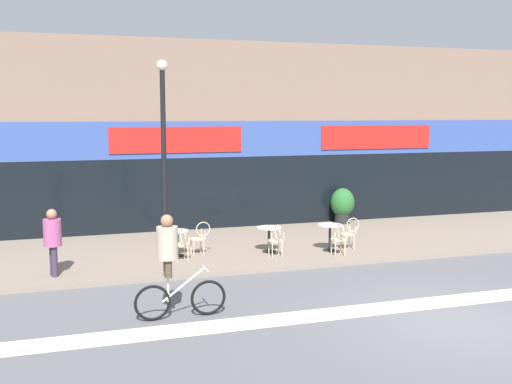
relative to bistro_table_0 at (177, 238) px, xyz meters
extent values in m
plane|color=#5B5B60|center=(4.28, -6.46, -0.62)|extent=(120.00, 120.00, 0.00)
cube|color=gray|center=(4.28, 0.79, -0.56)|extent=(40.00, 5.50, 0.12)
cube|color=#7F6656|center=(4.28, 5.54, 2.56)|extent=(40.00, 4.00, 6.36)
cube|color=black|center=(4.28, 3.57, 0.70)|extent=(38.80, 0.10, 2.40)
cube|color=#334C93|center=(4.28, 3.59, 2.50)|extent=(39.20, 0.14, 1.20)
cube|color=red|center=(0.65, 3.52, 2.50)|extent=(4.34, 0.08, 0.84)
cube|color=red|center=(7.92, 3.52, 2.50)|extent=(4.34, 0.08, 0.84)
cube|color=silver|center=(4.28, -5.30, -0.61)|extent=(36.00, 0.70, 0.01)
cylinder|color=black|center=(0.00, 0.00, -0.49)|extent=(0.34, 0.34, 0.02)
cylinder|color=black|center=(0.00, 0.00, -0.16)|extent=(0.07, 0.07, 0.68)
cylinder|color=silver|center=(0.00, 0.00, 0.20)|extent=(0.63, 0.63, 0.02)
cylinder|color=black|center=(2.53, -0.30, -0.49)|extent=(0.38, 0.38, 0.02)
cylinder|color=black|center=(2.53, -0.30, -0.16)|extent=(0.07, 0.07, 0.68)
cylinder|color=silver|center=(2.53, -0.30, 0.19)|extent=(0.70, 0.70, 0.02)
cylinder|color=black|center=(4.23, -0.66, -0.49)|extent=(0.38, 0.38, 0.02)
cylinder|color=black|center=(4.23, -0.66, -0.14)|extent=(0.07, 0.07, 0.72)
cylinder|color=silver|center=(4.23, -0.66, 0.23)|extent=(0.70, 0.70, 0.02)
cylinder|color=beige|center=(0.00, -0.55, -0.06)|extent=(0.45, 0.45, 0.03)
cylinder|color=beige|center=(-0.16, -0.43, -0.29)|extent=(0.03, 0.03, 0.42)
cylinder|color=beige|center=(0.12, -0.39, -0.29)|extent=(0.03, 0.03, 0.42)
cylinder|color=beige|center=(-0.12, -0.71, -0.29)|extent=(0.03, 0.03, 0.42)
cylinder|color=beige|center=(0.16, -0.67, -0.29)|extent=(0.03, 0.03, 0.42)
torus|color=beige|center=(0.02, -0.72, 0.20)|extent=(0.09, 0.41, 0.41)
cylinder|color=beige|center=(-0.14, -0.74, 0.06)|extent=(0.03, 0.03, 0.23)
cylinder|color=beige|center=(0.19, -0.69, 0.06)|extent=(0.03, 0.03, 0.23)
cylinder|color=beige|center=(0.55, 0.00, -0.06)|extent=(0.42, 0.42, 0.03)
cylinder|color=beige|center=(0.42, -0.15, -0.29)|extent=(0.03, 0.03, 0.42)
cylinder|color=beige|center=(0.40, 0.13, -0.29)|extent=(0.03, 0.03, 0.42)
cylinder|color=beige|center=(0.70, -0.13, -0.29)|extent=(0.03, 0.03, 0.42)
cylinder|color=beige|center=(0.68, 0.15, -0.29)|extent=(0.03, 0.03, 0.42)
torus|color=beige|center=(0.72, 0.01, 0.20)|extent=(0.41, 0.05, 0.41)
cylinder|color=beige|center=(0.73, -0.16, 0.06)|extent=(0.03, 0.03, 0.23)
cylinder|color=beige|center=(0.71, 0.18, 0.06)|extent=(0.03, 0.03, 0.23)
cylinder|color=beige|center=(2.53, -0.85, -0.06)|extent=(0.40, 0.40, 0.03)
cylinder|color=beige|center=(2.39, -0.71, -0.29)|extent=(0.03, 0.03, 0.42)
cylinder|color=beige|center=(2.67, -0.70, -0.29)|extent=(0.03, 0.03, 0.42)
cylinder|color=beige|center=(2.39, -0.99, -0.29)|extent=(0.03, 0.03, 0.42)
cylinder|color=beige|center=(2.67, -0.98, -0.29)|extent=(0.03, 0.03, 0.42)
torus|color=beige|center=(2.53, -1.02, 0.20)|extent=(0.03, 0.41, 0.41)
cylinder|color=beige|center=(2.36, -1.02, 0.06)|extent=(0.03, 0.03, 0.23)
cylinder|color=beige|center=(2.71, -1.01, 0.06)|extent=(0.03, 0.03, 0.23)
cylinder|color=beige|center=(4.23, -1.21, -0.06)|extent=(0.41, 0.41, 0.03)
cylinder|color=beige|center=(4.09, -1.06, -0.29)|extent=(0.03, 0.03, 0.42)
cylinder|color=beige|center=(4.37, -1.07, -0.29)|extent=(0.03, 0.03, 0.42)
cylinder|color=beige|center=(4.08, -1.34, -0.29)|extent=(0.03, 0.03, 0.42)
cylinder|color=beige|center=(4.36, -1.35, -0.29)|extent=(0.03, 0.03, 0.42)
torus|color=beige|center=(4.22, -1.38, 0.20)|extent=(0.04, 0.41, 0.41)
cylinder|color=beige|center=(4.05, -1.37, 0.06)|extent=(0.03, 0.03, 0.23)
cylinder|color=beige|center=(4.39, -1.38, 0.06)|extent=(0.03, 0.03, 0.23)
cylinder|color=beige|center=(4.78, -0.66, -0.06)|extent=(0.43, 0.43, 0.03)
cylinder|color=beige|center=(4.65, -0.81, -0.29)|extent=(0.03, 0.03, 0.42)
cylinder|color=beige|center=(4.63, -0.53, -0.29)|extent=(0.03, 0.03, 0.42)
cylinder|color=beige|center=(4.93, -0.79, -0.29)|extent=(0.03, 0.03, 0.42)
cylinder|color=beige|center=(4.91, -0.51, -0.29)|extent=(0.03, 0.03, 0.42)
torus|color=beige|center=(4.95, -0.65, 0.20)|extent=(0.41, 0.06, 0.41)
cylinder|color=beige|center=(4.96, -0.82, 0.06)|extent=(0.03, 0.03, 0.23)
cylinder|color=beige|center=(4.93, -0.48, 0.06)|extent=(0.03, 0.03, 0.23)
cylinder|color=#232326|center=(6.41, 3.10, -0.31)|extent=(0.52, 0.52, 0.38)
ellipsoid|color=#28662D|center=(6.41, 3.10, 0.24)|extent=(0.84, 0.84, 1.01)
cylinder|color=black|center=(-0.57, -1.63, 1.95)|extent=(0.12, 0.12, 4.90)
sphere|color=beige|center=(-0.57, -1.63, 4.48)|extent=(0.26, 0.26, 0.26)
torus|color=black|center=(-0.20, -4.62, -0.26)|extent=(0.71, 0.06, 0.71)
torus|color=black|center=(-1.30, -4.63, -0.26)|extent=(0.71, 0.06, 0.71)
cylinder|color=silver|center=(-0.70, -4.63, 0.04)|extent=(0.85, 0.05, 0.64)
cylinder|color=silver|center=(-0.99, -4.63, -0.01)|extent=(0.04, 0.04, 0.50)
cylinder|color=silver|center=(-0.26, -4.62, 0.34)|extent=(0.03, 0.48, 0.03)
cylinder|color=#4C3D2D|center=(-1.00, -4.55, 0.41)|extent=(0.14, 0.14, 0.35)
cylinder|color=#4C3D2D|center=(-0.99, -4.71, 0.41)|extent=(0.14, 0.14, 0.35)
cylinder|color=#B2A38E|center=(-0.99, -4.63, 0.90)|extent=(0.41, 0.41, 0.63)
sphere|color=#9E7051|center=(-0.99, -4.63, 1.33)|extent=(0.24, 0.24, 0.24)
cylinder|color=#382D47|center=(-3.20, -1.06, -0.13)|extent=(0.18, 0.18, 0.74)
cylinder|color=#382D47|center=(-3.15, -1.22, -0.13)|extent=(0.18, 0.18, 0.74)
cylinder|color=#A84C7F|center=(-3.17, -1.14, 0.56)|extent=(0.52, 0.52, 0.64)
sphere|color=#9E7051|center=(-3.17, -1.14, 1.00)|extent=(0.24, 0.24, 0.24)
camera|label=1|loc=(-2.73, -15.87, 3.38)|focal=42.00mm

